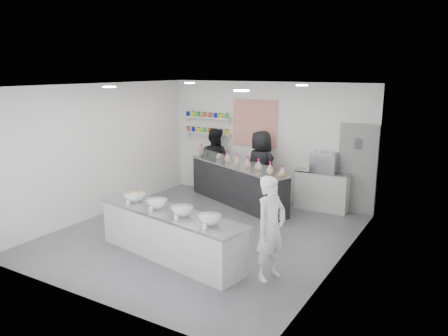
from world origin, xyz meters
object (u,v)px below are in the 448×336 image
at_px(prep_counter, 170,234).
at_px(staff_left, 214,162).
at_px(woman_prep, 271,228).
at_px(espresso_ledge, 322,191).
at_px(staff_right, 261,168).
at_px(back_bar, 237,185).
at_px(espresso_machine, 325,162).

distance_m(prep_counter, staff_left, 4.10).
bearing_deg(woman_prep, espresso_ledge, 21.92).
bearing_deg(staff_left, staff_right, 173.92).
xyz_separation_m(prep_counter, woman_prep, (1.87, 0.18, 0.42)).
bearing_deg(back_bar, staff_left, 178.11).
relative_size(espresso_ledge, staff_left, 0.70).
bearing_deg(back_bar, espresso_ledge, 41.00).
bearing_deg(staff_right, espresso_ledge, -153.99).
bearing_deg(staff_left, back_bar, 152.26).
distance_m(back_bar, woman_prep, 3.99).
bearing_deg(espresso_machine, woman_prep, -84.34).
bearing_deg(espresso_ledge, prep_counter, -110.07).
distance_m(espresso_machine, woman_prep, 3.85).
distance_m(back_bar, staff_left, 1.11).
bearing_deg(staff_right, back_bar, 52.72).
bearing_deg(prep_counter, woman_prep, 15.75).
distance_m(back_bar, staff_right, 0.72).
height_order(back_bar, staff_left, staff_left).
height_order(woman_prep, staff_right, staff_right).
bearing_deg(espresso_machine, prep_counter, -110.55).
xyz_separation_m(staff_left, staff_right, (1.41, -0.09, 0.02)).
bearing_deg(staff_left, woman_prep, 129.82).
relative_size(back_bar, woman_prep, 1.91).
height_order(prep_counter, espresso_ledge, espresso_ledge).
height_order(staff_left, staff_right, staff_right).
distance_m(woman_prep, staff_left, 4.92).
xyz_separation_m(back_bar, staff_left, (-0.94, 0.44, 0.40)).
height_order(espresso_ledge, staff_left, staff_left).
relative_size(woman_prep, staff_right, 0.92).
relative_size(prep_counter, espresso_ledge, 2.49).
height_order(espresso_ledge, espresso_machine, espresso_machine).
xyz_separation_m(espresso_machine, staff_right, (-1.52, -0.27, -0.25)).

